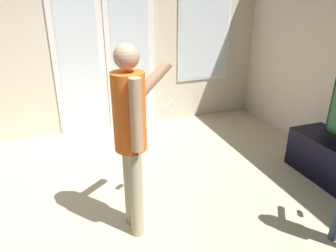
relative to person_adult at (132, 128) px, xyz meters
name	(u,v)px	position (x,y,z in m)	size (l,w,h in m)	color
ground_plane	(79,245)	(-0.50, -0.05, -0.96)	(6.17, 4.76, 0.02)	beige
wall_back_with_doors	(62,44)	(-0.36, 2.30, 0.30)	(6.17, 0.09, 2.55)	beige
person_adult	(132,128)	(0.00, 0.00, 0.00)	(0.56, 0.45, 1.58)	tan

